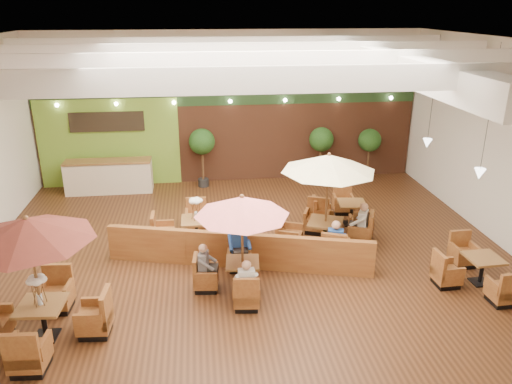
{
  "coord_description": "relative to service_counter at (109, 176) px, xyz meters",
  "views": [
    {
      "loc": [
        -1.23,
        -12.16,
        6.3
      ],
      "look_at": [
        0.3,
        0.5,
        1.5
      ],
      "focal_mm": 35.0,
      "sensor_mm": 36.0,
      "label": 1
    }
  ],
  "objects": [
    {
      "name": "room",
      "position": [
        4.65,
        -3.88,
        3.05
      ],
      "size": [
        14.04,
        14.0,
        5.52
      ],
      "color": "#381E0F",
      "rests_on": "ground"
    },
    {
      "name": "service_counter",
      "position": [
        0.0,
        0.0,
        0.0
      ],
      "size": [
        3.0,
        0.75,
        1.18
      ],
      "color": "beige",
      "rests_on": "ground"
    },
    {
      "name": "booth_divider",
      "position": [
        4.06,
        -6.0,
        -0.11
      ],
      "size": [
        6.62,
        1.96,
        0.94
      ],
      "primitive_type": "cube",
      "rotation": [
        0.0,
        0.0,
        -0.27
      ],
      "color": "brown",
      "rests_on": "ground"
    },
    {
      "name": "table_0",
      "position": [
        -0.03,
        -8.4,
        1.23
      ],
      "size": [
        2.64,
        2.64,
        2.68
      ],
      "rotation": [
        0.0,
        0.0,
        -0.07
      ],
      "color": "brown",
      "rests_on": "ground"
    },
    {
      "name": "table_1",
      "position": [
        4.04,
        -6.98,
        1.13
      ],
      "size": [
        2.25,
        2.33,
        2.36
      ],
      "rotation": [
        0.0,
        0.0,
        -0.1
      ],
      "color": "brown",
      "rests_on": "ground"
    },
    {
      "name": "table_2",
      "position": [
        6.54,
        -5.18,
        1.26
      ],
      "size": [
        2.84,
        2.84,
        2.72
      ],
      "rotation": [
        0.0,
        0.0,
        -0.39
      ],
      "color": "brown",
      "rests_on": "ground"
    },
    {
      "name": "table_3",
      "position": [
        3.05,
        -4.5,
        -0.16
      ],
      "size": [
        2.47,
        2.47,
        1.51
      ],
      "rotation": [
        0.0,
        0.0,
        -0.0
      ],
      "color": "brown",
      "rests_on": "ground"
    },
    {
      "name": "table_4",
      "position": [
        9.54,
        -7.48,
        -0.26
      ],
      "size": [
        1.58,
        2.35,
        0.88
      ],
      "rotation": [
        0.0,
        0.0,
        0.04
      ],
      "color": "brown",
      "rests_on": "ground"
    },
    {
      "name": "table_5",
      "position": [
        7.46,
        -3.77,
        -0.25
      ],
      "size": [
        1.69,
        2.47,
        0.9
      ],
      "rotation": [
        0.0,
        0.0,
        -0.13
      ],
      "color": "brown",
      "rests_on": "ground"
    },
    {
      "name": "topiary_0",
      "position": [
        3.33,
        0.2,
        1.03
      ],
      "size": [
        0.93,
        0.93,
        2.17
      ],
      "color": "black",
      "rests_on": "ground"
    },
    {
      "name": "topiary_1",
      "position": [
        7.71,
        0.2,
        0.98
      ],
      "size": [
        0.9,
        0.9,
        2.09
      ],
      "color": "black",
      "rests_on": "ground"
    },
    {
      "name": "topiary_2",
      "position": [
        9.56,
        0.2,
        0.89
      ],
      "size": [
        0.85,
        0.85,
        1.98
      ],
      "color": "black",
      "rests_on": "ground"
    },
    {
      "name": "diner_0",
      "position": [
        4.09,
        -7.84,
        0.15
      ],
      "size": [
        0.36,
        0.29,
        0.73
      ],
      "rotation": [
        0.0,
        0.0,
        0.03
      ],
      "color": "silver",
      "rests_on": "ground"
    },
    {
      "name": "diner_1",
      "position": [
        4.09,
        -6.12,
        0.18
      ],
      "size": [
        0.4,
        0.33,
        0.81
      ],
      "rotation": [
        0.0,
        0.0,
        3.2
      ],
      "color": "#2651A7",
      "rests_on": "ground"
    },
    {
      "name": "diner_2",
      "position": [
        3.23,
        -6.98,
        0.14
      ],
      "size": [
        0.33,
        0.38,
        0.72
      ],
      "rotation": [
        0.0,
        0.0,
        4.51
      ],
      "color": "slate",
      "rests_on": "ground"
    },
    {
      "name": "diner_3",
      "position": [
        6.54,
        -6.17,
        0.17
      ],
      "size": [
        0.43,
        0.39,
        0.79
      ],
      "rotation": [
        0.0,
        0.0,
        -0.29
      ],
      "color": "#2651A7",
      "rests_on": "ground"
    },
    {
      "name": "diner_4",
      "position": [
        7.53,
        -5.18,
        0.18
      ],
      "size": [
        0.44,
        0.46,
        0.82
      ],
      "rotation": [
        0.0,
        0.0,
        1.1
      ],
      "color": "silver",
      "rests_on": "ground"
    }
  ]
}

